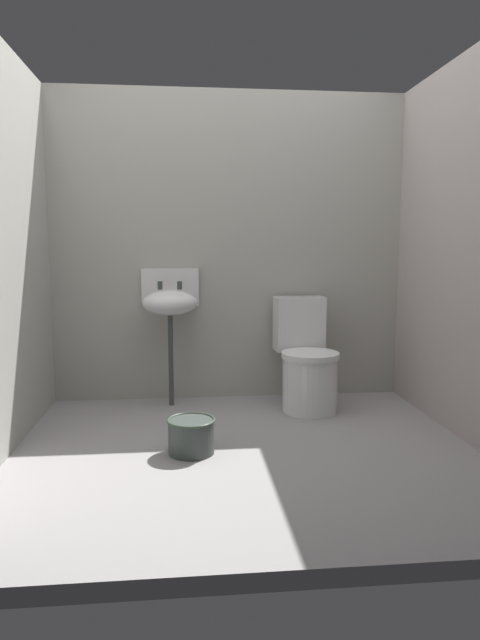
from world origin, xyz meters
name	(u,v)px	position (x,y,z in m)	size (l,w,h in m)	color
ground_plane	(245,452)	(0.00, 0.00, -0.04)	(3.02, 2.51, 0.08)	gray
wall_back	(229,248)	(0.00, 1.11, 1.14)	(3.02, 0.10, 2.28)	#A2A096
wall_right	(469,248)	(1.36, 0.10, 1.14)	(0.10, 2.31, 2.28)	#A69B98
toilet_near_wall	(306,364)	(0.52, 0.70, 0.32)	(0.42, 0.61, 0.78)	white
sink	(170,302)	(-0.44, 0.89, 0.75)	(0.42, 0.35, 0.99)	#39403D
bucket	(191,435)	(-0.31, -0.09, 0.10)	(0.27, 0.27, 0.20)	#39403D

